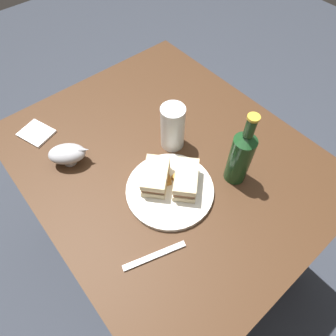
# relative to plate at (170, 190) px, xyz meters

# --- Properties ---
(ground_plane) EXTENTS (6.00, 6.00, 0.00)m
(ground_plane) POSITION_rel_plate_xyz_m (0.11, -0.08, -0.79)
(ground_plane) COLOR #333842
(dining_table) EXTENTS (1.05, 0.87, 0.78)m
(dining_table) POSITION_rel_plate_xyz_m (0.11, -0.08, -0.40)
(dining_table) COLOR #422816
(dining_table) RESTS_ON ground
(plate) EXTENTS (0.27, 0.27, 0.02)m
(plate) POSITION_rel_plate_xyz_m (0.00, 0.00, 0.00)
(plate) COLOR silver
(plate) RESTS_ON dining_table
(sandwich_half_left) EXTENTS (0.13, 0.14, 0.06)m
(sandwich_half_left) POSITION_rel_plate_xyz_m (-0.02, -0.05, 0.04)
(sandwich_half_left) COLOR beige
(sandwich_half_left) RESTS_ON plate
(sandwich_half_right) EXTENTS (0.13, 0.14, 0.06)m
(sandwich_half_right) POSITION_rel_plate_xyz_m (0.05, 0.02, 0.04)
(sandwich_half_right) COLOR beige
(sandwich_half_right) RESTS_ON plate
(potato_wedge_front) EXTENTS (0.03, 0.05, 0.02)m
(potato_wedge_front) POSITION_rel_plate_xyz_m (0.08, -0.03, 0.02)
(potato_wedge_front) COLOR #B77F33
(potato_wedge_front) RESTS_ON plate
(potato_wedge_middle) EXTENTS (0.05, 0.03, 0.02)m
(potato_wedge_middle) POSITION_rel_plate_xyz_m (-0.00, -0.04, 0.02)
(potato_wedge_middle) COLOR #B77F33
(potato_wedge_middle) RESTS_ON plate
(potato_wedge_back) EXTENTS (0.06, 0.04, 0.02)m
(potato_wedge_back) POSITION_rel_plate_xyz_m (0.04, -0.02, 0.02)
(potato_wedge_back) COLOR #AD702D
(potato_wedge_back) RESTS_ON plate
(potato_wedge_left_edge) EXTENTS (0.06, 0.04, 0.01)m
(potato_wedge_left_edge) POSITION_rel_plate_xyz_m (-0.01, -0.04, 0.02)
(potato_wedge_left_edge) COLOR #AD702D
(potato_wedge_left_edge) RESTS_ON plate
(pint_glass) EXTENTS (0.08, 0.08, 0.16)m
(pint_glass) POSITION_rel_plate_xyz_m (0.14, -0.13, 0.06)
(pint_glass) COLOR white
(pint_glass) RESTS_ON dining_table
(gravy_boat) EXTENTS (0.13, 0.14, 0.07)m
(gravy_boat) POSITION_rel_plate_xyz_m (0.30, 0.18, 0.04)
(gravy_boat) COLOR #B7B7BC
(gravy_boat) RESTS_ON dining_table
(cider_bottle) EXTENTS (0.07, 0.07, 0.27)m
(cider_bottle) POSITION_rel_plate_xyz_m (-0.09, -0.20, 0.10)
(cider_bottle) COLOR #19421E
(cider_bottle) RESTS_ON dining_table
(napkin) EXTENTS (0.13, 0.12, 0.01)m
(napkin) POSITION_rel_plate_xyz_m (0.49, 0.21, -0.00)
(napkin) COLOR white
(napkin) RESTS_ON dining_table
(fork) EXTENTS (0.07, 0.18, 0.01)m
(fork) POSITION_rel_plate_xyz_m (-0.13, 0.16, -0.00)
(fork) COLOR silver
(fork) RESTS_ON dining_table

